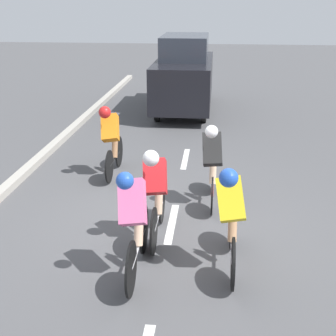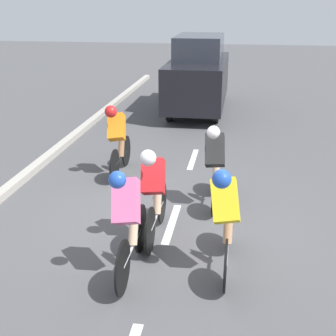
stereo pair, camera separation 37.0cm
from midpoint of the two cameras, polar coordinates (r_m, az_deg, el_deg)
ground_plane at (r=7.69m, az=-0.84°, el=-6.41°), size 60.00×60.00×0.00m
lane_stripe_mid at (r=7.59m, az=-0.93°, el=-6.75°), size 0.12×1.40×0.01m
lane_stripe_far at (r=10.53m, az=1.12°, el=1.14°), size 0.12×1.40×0.01m
cyclist_orange at (r=9.40m, az=-8.08°, el=3.65°), size 0.40×1.60×1.49m
cyclist_yellow at (r=6.07m, az=5.96°, el=-5.65°), size 0.42×1.69×1.52m
cyclist_black at (r=8.00m, az=4.11°, el=0.75°), size 0.37×1.60×1.49m
cyclist_pink at (r=5.97m, az=-5.93°, el=-6.32°), size 0.40×1.73×1.52m
cyclist_red at (r=6.82m, az=-3.04°, el=-2.83°), size 0.37×1.67×1.48m
support_car at (r=14.89m, az=1.27°, el=11.35°), size 1.70×4.51×2.32m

